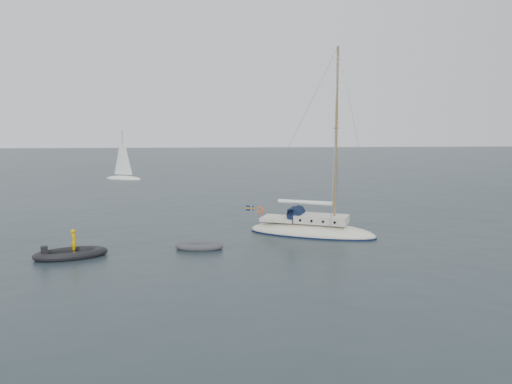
{
  "coord_description": "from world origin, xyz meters",
  "views": [
    {
      "loc": [
        -3.45,
        -32.37,
        7.95
      ],
      "look_at": [
        -0.9,
        0.0,
        3.6
      ],
      "focal_mm": 35.0,
      "sensor_mm": 36.0,
      "label": 1
    }
  ],
  "objects": [
    {
      "name": "rib",
      "position": [
        -12.36,
        -2.11,
        0.27
      ],
      "size": [
        4.35,
        1.98,
        1.74
      ],
      "rotation": [
        0.0,
        0.0,
        0.34
      ],
      "color": "black",
      "rests_on": "ground"
    },
    {
      "name": "dinghy",
      "position": [
        -4.64,
        -0.68,
        0.2
      ],
      "size": [
        3.11,
        1.41,
        0.45
      ],
      "rotation": [
        0.0,
        0.0,
        -0.07
      ],
      "color": "#46464B",
      "rests_on": "ground"
    },
    {
      "name": "ground",
      "position": [
        0.0,
        0.0,
        0.0
      ],
      "size": [
        300.0,
        300.0,
        0.0
      ],
      "primitive_type": "plane",
      "color": "black",
      "rests_on": "ground"
    },
    {
      "name": "distant_yacht_c",
      "position": [
        -17.31,
        42.66,
        3.31
      ],
      "size": [
        5.85,
        3.12,
        7.75
      ],
      "rotation": [
        0.0,
        0.0,
        -0.42
      ],
      "color": "white",
      "rests_on": "ground"
    },
    {
      "name": "sailboat",
      "position": [
        3.43,
        2.97,
        1.06
      ],
      "size": [
        9.81,
        2.94,
        13.97
      ],
      "rotation": [
        0.0,
        0.0,
        -0.42
      ],
      "color": "beige",
      "rests_on": "ground"
    }
  ]
}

